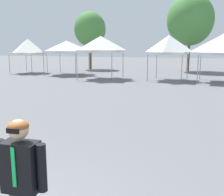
% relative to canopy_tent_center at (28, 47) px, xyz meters
% --- Properties ---
extents(canopy_tent_center, '(2.83, 2.83, 3.47)m').
position_rel_canopy_tent_center_xyz_m(canopy_tent_center, '(0.00, 0.00, 0.00)').
color(canopy_tent_center, '#9E9EA3').
rests_on(canopy_tent_center, ground).
extents(canopy_tent_behind_left, '(3.63, 3.63, 3.24)m').
position_rel_canopy_tent_center_xyz_m(canopy_tent_behind_left, '(4.57, -0.06, -0.02)').
color(canopy_tent_behind_left, '#9E9EA3').
rests_on(canopy_tent_behind_left, ground).
extents(canopy_tent_far_right, '(3.21, 3.21, 3.52)m').
position_rel_canopy_tent_center_xyz_m(canopy_tent_far_right, '(9.06, -2.24, 0.17)').
color(canopy_tent_far_right, '#9E9EA3').
rests_on(canopy_tent_far_right, ground).
extents(canopy_tent_behind_center, '(2.92, 2.92, 3.55)m').
position_rel_canopy_tent_center_xyz_m(canopy_tent_behind_center, '(14.47, -1.26, 0.12)').
color(canopy_tent_behind_center, '#9E9EA3').
rests_on(canopy_tent_behind_center, ground).
extents(canopy_tent_far_left, '(3.46, 3.46, 3.60)m').
position_rel_canopy_tent_center_xyz_m(canopy_tent_far_left, '(18.48, -1.30, 0.15)').
color(canopy_tent_far_left, '#9E9EA3').
rests_on(canopy_tent_far_left, ground).
extents(person_foreground, '(0.65, 0.28, 1.78)m').
position_rel_canopy_tent_center_xyz_m(person_foreground, '(15.95, -20.64, -1.65)').
color(person_foreground, '#33384C').
rests_on(person_foreground, ground).
extents(tree_behind_tents_right, '(4.97, 4.97, 8.27)m').
position_rel_canopy_tent_center_xyz_m(tree_behind_tents_right, '(15.16, 7.94, 2.85)').
color(tree_behind_tents_right, brown).
rests_on(tree_behind_tents_right, ground).
extents(tree_behind_tents_center, '(3.75, 3.75, 6.83)m').
position_rel_canopy_tent_center_xyz_m(tree_behind_tents_center, '(3.73, 6.93, 2.08)').
color(tree_behind_tents_center, brown).
rests_on(tree_behind_tents_center, ground).
extents(traffic_cone_lot_center, '(0.32, 0.32, 0.49)m').
position_rel_canopy_tent_center_xyz_m(traffic_cone_lot_center, '(14.24, -18.83, -2.43)').
color(traffic_cone_lot_center, orange).
rests_on(traffic_cone_lot_center, ground).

